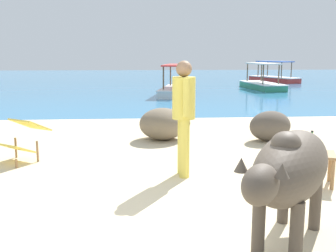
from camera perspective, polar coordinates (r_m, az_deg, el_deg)
sand_beach at (r=4.04m, az=-2.26°, el=-15.15°), size 18.00×14.00×0.04m
water_surface at (r=25.71m, az=-3.93°, el=6.28°), size 60.00×36.00×0.03m
cow at (r=3.72m, az=16.96°, el=-5.79°), size 1.40×1.81×1.08m
low_bench_table at (r=5.66m, az=18.81°, el=-4.21°), size 0.87×0.68×0.43m
bottle at (r=5.61m, az=19.68°, el=-2.41°), size 0.07×0.07×0.30m
deck_chair_near at (r=6.89m, az=-19.87°, el=-1.51°), size 0.87×0.93×0.68m
person_standing at (r=5.58m, az=2.24°, el=2.34°), size 0.32×0.51×1.62m
shore_rock_large at (r=8.93m, az=1.29°, el=0.42°), size 0.64×0.48×0.39m
shore_rock_medium at (r=8.10m, az=-0.77°, el=0.31°), size 1.04×1.07×0.64m
shore_rock_small at (r=8.24m, az=14.29°, el=0.01°), size 1.10×0.99×0.60m
boat_green at (r=20.67m, az=13.17°, el=5.89°), size 1.44×3.75×1.29m
boat_white at (r=17.24m, az=1.15°, el=5.35°), size 1.90×3.83×1.29m
boat_red at (r=26.22m, az=14.78°, el=6.68°), size 2.46×3.84×1.29m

